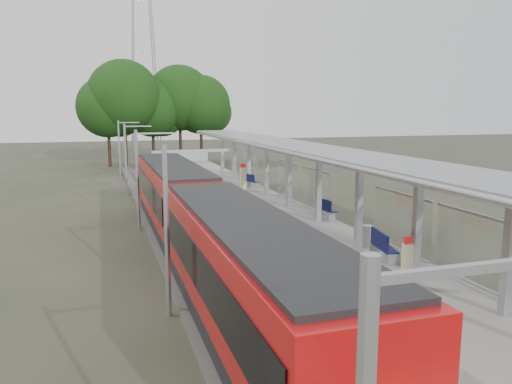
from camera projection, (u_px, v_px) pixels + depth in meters
trackbed at (170, 221)px, 28.56m from camera, size 3.00×70.00×0.24m
platform at (245, 210)px, 29.83m from camera, size 6.00×50.00×1.00m
tactile_strip at (203, 204)px, 28.99m from camera, size 0.60×50.00×0.02m
end_fence at (180, 156)px, 53.14m from camera, size 6.00×0.10×1.20m
train at (198, 220)px, 20.12m from camera, size 2.74×27.60×3.62m
canopy at (295, 153)px, 26.11m from camera, size 3.27×38.00×3.66m
pylon at (142, 27)px, 76.41m from camera, size 8.00×4.00×38.00m
tree_cluster at (154, 102)px, 58.20m from camera, size 17.93×10.84×12.01m
catenary_masts at (139, 177)px, 26.66m from camera, size 2.08×48.16×5.40m
bench_near at (382, 245)px, 18.15m from camera, size 0.76×1.66×1.10m
bench_mid at (325, 208)px, 25.24m from camera, size 0.62×1.51×1.00m
bench_far at (250, 180)px, 35.51m from camera, size 0.86×1.42×0.93m
info_pillar_near at (407, 266)px, 15.31m from camera, size 0.37×0.37×1.64m
info_pillar_far at (243, 179)px, 33.66m from camera, size 0.42×0.42×1.85m
litter_bin at (368, 237)px, 19.85m from camera, size 0.45×0.45×0.90m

